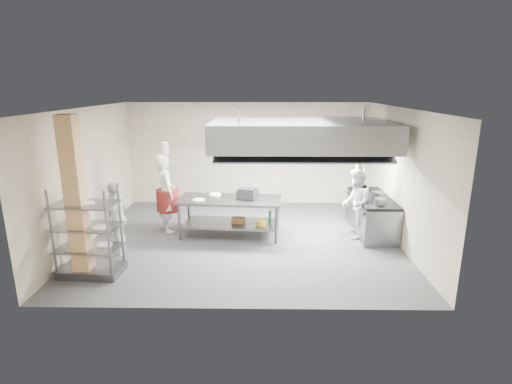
{
  "coord_description": "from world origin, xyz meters",
  "views": [
    {
      "loc": [
        0.42,
        -8.7,
        3.47
      ],
      "look_at": [
        0.29,
        0.2,
        1.08
      ],
      "focal_mm": 28.0,
      "sensor_mm": 36.0,
      "label": 1
    }
  ],
  "objects_px": {
    "chef_head": "(166,193)",
    "chef_line": "(356,204)",
    "island": "(230,217)",
    "chef_plating": "(117,218)",
    "pass_rack": "(88,231)",
    "cooking_range": "(371,216)",
    "stockpot": "(377,195)",
    "griddle": "(247,194)"
  },
  "relations": [
    {
      "from": "chef_head",
      "to": "chef_line",
      "type": "relative_size",
      "value": 1.16
    },
    {
      "from": "chef_head",
      "to": "chef_line",
      "type": "distance_m",
      "value": 4.51
    },
    {
      "from": "chef_line",
      "to": "stockpot",
      "type": "distance_m",
      "value": 0.55
    },
    {
      "from": "pass_rack",
      "to": "chef_plating",
      "type": "relative_size",
      "value": 1.09
    },
    {
      "from": "island",
      "to": "chef_plating",
      "type": "relative_size",
      "value": 1.52
    },
    {
      "from": "chef_head",
      "to": "stockpot",
      "type": "distance_m",
      "value": 5.01
    },
    {
      "from": "chef_head",
      "to": "griddle",
      "type": "bearing_deg",
      "value": -126.06
    },
    {
      "from": "pass_rack",
      "to": "chef_line",
      "type": "relative_size",
      "value": 1.04
    },
    {
      "from": "pass_rack",
      "to": "chef_line",
      "type": "bearing_deg",
      "value": 23.71
    },
    {
      "from": "island",
      "to": "cooking_range",
      "type": "bearing_deg",
      "value": 8.73
    },
    {
      "from": "chef_plating",
      "to": "stockpot",
      "type": "relative_size",
      "value": 6.23
    },
    {
      "from": "pass_rack",
      "to": "chef_line",
      "type": "distance_m",
      "value": 5.75
    },
    {
      "from": "pass_rack",
      "to": "stockpot",
      "type": "relative_size",
      "value": 6.79
    },
    {
      "from": "pass_rack",
      "to": "griddle",
      "type": "bearing_deg",
      "value": 39.15
    },
    {
      "from": "pass_rack",
      "to": "griddle",
      "type": "relative_size",
      "value": 3.98
    },
    {
      "from": "cooking_range",
      "to": "chef_plating",
      "type": "relative_size",
      "value": 1.27
    },
    {
      "from": "chef_head",
      "to": "stockpot",
      "type": "bearing_deg",
      "value": -121.15
    },
    {
      "from": "cooking_range",
      "to": "stockpot",
      "type": "relative_size",
      "value": 7.94
    },
    {
      "from": "chef_head",
      "to": "griddle",
      "type": "distance_m",
      "value": 2.0
    },
    {
      "from": "chef_plating",
      "to": "stockpot",
      "type": "xyz_separation_m",
      "value": [
        5.71,
        1.12,
        0.2
      ]
    },
    {
      "from": "cooking_range",
      "to": "stockpot",
      "type": "height_order",
      "value": "stockpot"
    },
    {
      "from": "chef_plating",
      "to": "griddle",
      "type": "relative_size",
      "value": 3.65
    },
    {
      "from": "pass_rack",
      "to": "chef_head",
      "type": "bearing_deg",
      "value": 72.31
    },
    {
      "from": "chef_plating",
      "to": "griddle",
      "type": "distance_m",
      "value": 2.92
    },
    {
      "from": "cooking_range",
      "to": "griddle",
      "type": "height_order",
      "value": "griddle"
    },
    {
      "from": "chef_plating",
      "to": "island",
      "type": "bearing_deg",
      "value": 116.15
    },
    {
      "from": "chef_line",
      "to": "chef_plating",
      "type": "distance_m",
      "value": 5.3
    },
    {
      "from": "chef_plating",
      "to": "chef_line",
      "type": "bearing_deg",
      "value": 101.75
    },
    {
      "from": "chef_line",
      "to": "pass_rack",
      "type": "bearing_deg",
      "value": -56.64
    },
    {
      "from": "island",
      "to": "griddle",
      "type": "relative_size",
      "value": 5.54
    },
    {
      "from": "griddle",
      "to": "stockpot",
      "type": "height_order",
      "value": "griddle"
    },
    {
      "from": "chef_line",
      "to": "stockpot",
      "type": "xyz_separation_m",
      "value": [
        0.51,
        0.12,
        0.16
      ]
    },
    {
      "from": "pass_rack",
      "to": "chef_plating",
      "type": "height_order",
      "value": "pass_rack"
    },
    {
      "from": "cooking_range",
      "to": "chef_head",
      "type": "relative_size",
      "value": 1.04
    },
    {
      "from": "island",
      "to": "chef_head",
      "type": "height_order",
      "value": "chef_head"
    },
    {
      "from": "griddle",
      "to": "chef_plating",
      "type": "bearing_deg",
      "value": -138.11
    },
    {
      "from": "pass_rack",
      "to": "cooking_range",
      "type": "height_order",
      "value": "pass_rack"
    },
    {
      "from": "pass_rack",
      "to": "chef_line",
      "type": "xyz_separation_m",
      "value": [
        5.4,
        1.98,
        -0.03
      ]
    },
    {
      "from": "cooking_range",
      "to": "griddle",
      "type": "distance_m",
      "value": 3.06
    },
    {
      "from": "chef_plating",
      "to": "griddle",
      "type": "bearing_deg",
      "value": 112.95
    },
    {
      "from": "island",
      "to": "chef_line",
      "type": "height_order",
      "value": "chef_line"
    },
    {
      "from": "chef_line",
      "to": "griddle",
      "type": "bearing_deg",
      "value": -78.79
    }
  ]
}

